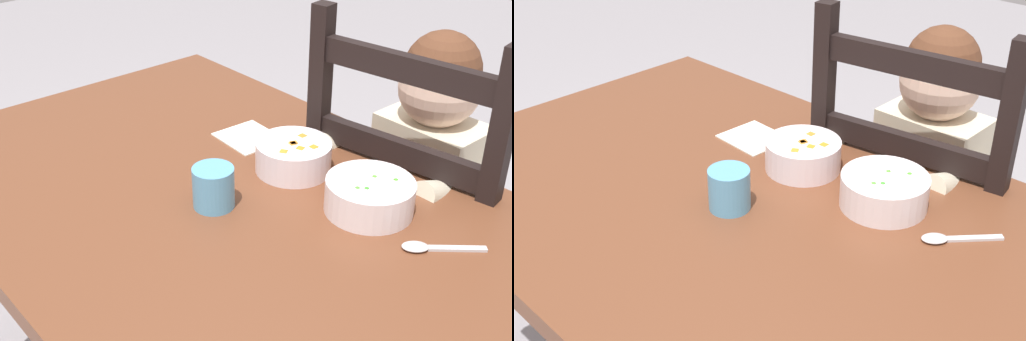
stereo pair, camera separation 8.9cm
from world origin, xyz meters
The scene contains 8 objects.
dining_table centered at (0.00, 0.00, 0.60)m, with size 1.19×0.82×0.70m.
dining_chair centered at (0.16, 0.46, 0.46)m, with size 0.48×0.48×0.99m.
child_figure centered at (0.15, 0.46, 0.62)m, with size 0.32×0.31×0.94m.
bowl_of_peas centered at (0.25, 0.16, 0.73)m, with size 0.16×0.16×0.06m.
bowl_of_carrots centered at (0.05, 0.16, 0.73)m, with size 0.15×0.15×0.06m.
spoon centered at (0.38, 0.15, 0.71)m, with size 0.11×0.11×0.01m.
drinking_cup centered at (0.05, -0.03, 0.74)m, with size 0.07×0.07×0.08m, color #5AA2CE.
paper_napkin centered at (-0.11, 0.19, 0.70)m, with size 0.12×0.11×0.00m, color white.
Camera 1 is at (0.85, -0.63, 1.34)m, focal length 46.52 mm.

